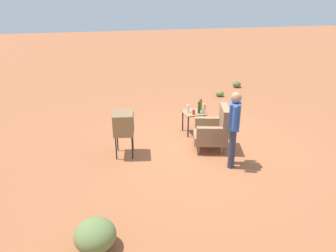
{
  "coord_description": "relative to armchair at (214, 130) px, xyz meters",
  "views": [
    {
      "loc": [
        6.51,
        -2.75,
        3.38
      ],
      "look_at": [
        -0.0,
        -0.9,
        0.65
      ],
      "focal_mm": 34.05,
      "sensor_mm": 36.0,
      "label": 1
    }
  ],
  "objects": [
    {
      "name": "ground_plane",
      "position": [
        -0.15,
        -0.19,
        -0.5
      ],
      "size": [
        60.0,
        60.0,
        0.0
      ],
      "primitive_type": "plane",
      "color": "#A05B38"
    },
    {
      "name": "armchair",
      "position": [
        0.0,
        0.0,
        0.0
      ],
      "size": [
        0.96,
        0.97,
        1.06
      ],
      "color": "#937047",
      "rests_on": "ground"
    },
    {
      "name": "side_table",
      "position": [
        -1.06,
        -0.14,
        0.01
      ],
      "size": [
        0.56,
        0.56,
        0.59
      ],
      "color": "black",
      "rests_on": "ground"
    },
    {
      "name": "tv_on_stand",
      "position": [
        -0.28,
        -2.09,
        0.28
      ],
      "size": [
        0.67,
        0.55,
        1.03
      ],
      "color": "black",
      "rests_on": "ground"
    },
    {
      "name": "person_standing",
      "position": [
        0.85,
        0.04,
        0.44
      ],
      "size": [
        0.51,
        0.36,
        1.64
      ],
      "color": "#2D3347",
      "rests_on": "ground"
    },
    {
      "name": "bottle_tall_amber",
      "position": [
        -1.17,
        0.1,
        0.24
      ],
      "size": [
        0.07,
        0.07,
        0.3
      ],
      "primitive_type": "cylinder",
      "color": "brown",
      "rests_on": "side_table"
    },
    {
      "name": "bottle_short_clear",
      "position": [
        -1.08,
        -0.29,
        0.19
      ],
      "size": [
        0.06,
        0.06,
        0.2
      ],
      "primitive_type": "cylinder",
      "color": "silver",
      "rests_on": "side_table"
    },
    {
      "name": "soda_can_red",
      "position": [
        -0.88,
        -0.2,
        0.16
      ],
      "size": [
        0.07,
        0.07,
        0.12
      ],
      "primitive_type": "cylinder",
      "color": "red",
      "rests_on": "side_table"
    },
    {
      "name": "bottle_wine_green",
      "position": [
        -0.93,
        -0.04,
        0.25
      ],
      "size": [
        0.07,
        0.07,
        0.32
      ],
      "primitive_type": "cylinder",
      "color": "#1E5623",
      "rests_on": "side_table"
    },
    {
      "name": "flower_vase",
      "position": [
        -0.92,
        0.1,
        0.24
      ],
      "size": [
        0.15,
        0.1,
        0.27
      ],
      "color": "silver",
      "rests_on": "side_table"
    },
    {
      "name": "shrub_mid",
      "position": [
        -5.01,
        3.18,
        -0.37
      ],
      "size": [
        0.33,
        0.33,
        0.25
      ],
      "primitive_type": "ellipsoid",
      "color": "#516B38",
      "rests_on": "ground"
    },
    {
      "name": "shrub_far",
      "position": [
        -4.02,
        1.98,
        -0.38
      ],
      "size": [
        0.29,
        0.29,
        0.23
      ],
      "primitive_type": "ellipsoid",
      "color": "olive",
      "rests_on": "ground"
    },
    {
      "name": "shrub_lone",
      "position": [
        2.58,
        -2.95,
        -0.26
      ],
      "size": [
        0.6,
        0.6,
        0.47
      ],
      "primitive_type": "ellipsoid",
      "color": "olive",
      "rests_on": "ground"
    }
  ]
}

